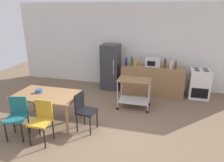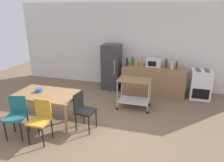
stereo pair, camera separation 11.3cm
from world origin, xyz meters
name	(u,v)px [view 1 (the left image)]	position (x,y,z in m)	size (l,w,h in m)	color
ground_plane	(103,130)	(0.00, 0.00, 0.00)	(12.00, 12.00, 0.00)	brown
back_wall	(129,46)	(0.00, 3.20, 1.45)	(8.40, 0.12, 2.90)	silver
kitchen_counter	(152,80)	(0.90, 2.60, 0.45)	(2.00, 0.64, 0.90)	olive
dining_table	(47,97)	(-1.41, 0.04, 0.67)	(1.50, 0.90, 0.75)	olive
chair_teal	(17,115)	(-1.71, -0.66, 0.52)	(0.48, 0.48, 0.89)	#1E666B
chair_mustard	(42,119)	(-1.11, -0.67, 0.52)	(0.41, 0.41, 0.89)	gold
chair_black	(84,109)	(-0.43, -0.04, 0.52)	(0.45, 0.45, 0.89)	black
stove_oven	(199,84)	(2.35, 2.62, 0.45)	(0.60, 0.61, 0.92)	white
refrigerator	(111,67)	(-0.55, 2.70, 0.78)	(0.60, 0.63, 1.55)	#333338
kitchen_cart	(134,89)	(0.49, 1.36, 0.57)	(0.91, 0.57, 0.85)	brown
bottle_olive_oil	(126,62)	(0.03, 2.51, 1.02)	(0.07, 0.07, 0.29)	navy
bottle_wine	(132,61)	(0.19, 2.65, 1.04)	(0.07, 0.07, 0.32)	#1E6628
bottle_vinegar	(135,62)	(0.32, 2.56, 1.02)	(0.08, 0.08, 0.29)	gold
bottle_soy_sauce	(141,62)	(0.50, 2.69, 1.01)	(0.06, 0.06, 0.28)	gold
microwave	(153,62)	(0.88, 2.68, 1.03)	(0.46, 0.35, 0.26)	silver
bottle_sesame_oil	(165,64)	(1.26, 2.60, 1.03)	(0.08, 0.08, 0.31)	#4C2D19
bottle_sparkling_water	(171,65)	(1.45, 2.53, 1.03)	(0.07, 0.07, 0.29)	silver
bottle_hot_sauce	(176,65)	(1.58, 2.53, 1.02)	(0.06, 0.06, 0.28)	#4C2D19
fruit_bowl	(39,91)	(-1.63, 0.07, 0.79)	(0.17, 0.17, 0.08)	#33598C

